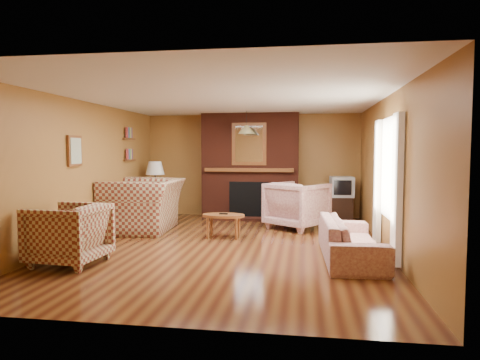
% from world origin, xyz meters
% --- Properties ---
extents(floor, '(6.50, 6.50, 0.00)m').
position_xyz_m(floor, '(0.00, 0.00, 0.00)').
color(floor, '#431D0E').
rests_on(floor, ground).
extents(ceiling, '(6.50, 6.50, 0.00)m').
position_xyz_m(ceiling, '(0.00, 0.00, 2.40)').
color(ceiling, silver).
rests_on(ceiling, wall_back).
extents(wall_back, '(6.50, 0.00, 6.50)m').
position_xyz_m(wall_back, '(0.00, 3.25, 1.20)').
color(wall_back, '#9C6930').
rests_on(wall_back, floor).
extents(wall_front, '(6.50, 0.00, 6.50)m').
position_xyz_m(wall_front, '(0.00, -3.25, 1.20)').
color(wall_front, '#9C6930').
rests_on(wall_front, floor).
extents(wall_left, '(0.00, 6.50, 6.50)m').
position_xyz_m(wall_left, '(-2.50, 0.00, 1.20)').
color(wall_left, '#9C6930').
rests_on(wall_left, floor).
extents(wall_right, '(0.00, 6.50, 6.50)m').
position_xyz_m(wall_right, '(2.50, 0.00, 1.20)').
color(wall_right, '#9C6930').
rests_on(wall_right, floor).
extents(fireplace, '(2.20, 0.82, 2.40)m').
position_xyz_m(fireplace, '(0.00, 2.98, 1.18)').
color(fireplace, '#481A0F').
rests_on(fireplace, floor).
extents(window_right, '(0.10, 1.85, 2.00)m').
position_xyz_m(window_right, '(2.45, -0.20, 1.13)').
color(window_right, beige).
rests_on(window_right, wall_right).
extents(bookshelf, '(0.09, 0.55, 0.71)m').
position_xyz_m(bookshelf, '(-2.44, 1.90, 1.67)').
color(bookshelf, brown).
rests_on(bookshelf, wall_left).
extents(botanical_print, '(0.05, 0.40, 0.50)m').
position_xyz_m(botanical_print, '(-2.47, -0.30, 1.55)').
color(botanical_print, brown).
rests_on(botanical_print, wall_left).
extents(pendant_light, '(0.36, 0.36, 0.48)m').
position_xyz_m(pendant_light, '(0.00, 2.30, 2.00)').
color(pendant_light, black).
rests_on(pendant_light, ceiling).
extents(plaid_loveseat, '(1.43, 1.61, 1.00)m').
position_xyz_m(plaid_loveseat, '(-1.85, 1.09, 0.50)').
color(plaid_loveseat, maroon).
rests_on(plaid_loveseat, floor).
extents(plaid_armchair, '(0.98, 0.95, 0.83)m').
position_xyz_m(plaid_armchair, '(-1.95, -1.43, 0.42)').
color(plaid_armchair, maroon).
rests_on(plaid_armchair, floor).
extents(floral_sofa, '(0.84, 2.00, 0.58)m').
position_xyz_m(floral_sofa, '(1.90, -0.56, 0.29)').
color(floral_sofa, beige).
rests_on(floral_sofa, floor).
extents(floral_armchair, '(1.41, 1.42, 0.93)m').
position_xyz_m(floral_armchair, '(1.10, 1.76, 0.47)').
color(floral_armchair, beige).
rests_on(floral_armchair, floor).
extents(coffee_table, '(0.76, 0.47, 0.44)m').
position_xyz_m(coffee_table, '(-0.19, 0.63, 0.36)').
color(coffee_table, brown).
rests_on(coffee_table, floor).
extents(side_table, '(0.47, 0.47, 0.61)m').
position_xyz_m(side_table, '(-2.10, 2.45, 0.31)').
color(side_table, brown).
rests_on(side_table, floor).
extents(table_lamp, '(0.42, 0.42, 0.70)m').
position_xyz_m(table_lamp, '(-2.10, 2.45, 1.00)').
color(table_lamp, white).
rests_on(table_lamp, side_table).
extents(tv_stand, '(0.51, 0.47, 0.54)m').
position_xyz_m(tv_stand, '(2.05, 2.80, 0.27)').
color(tv_stand, black).
rests_on(tv_stand, floor).
extents(crt_tv, '(0.52, 0.52, 0.45)m').
position_xyz_m(crt_tv, '(2.05, 2.79, 0.76)').
color(crt_tv, '#9C9FA3').
rests_on(crt_tv, tv_stand).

